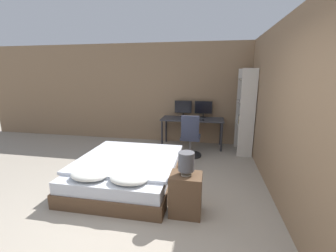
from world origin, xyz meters
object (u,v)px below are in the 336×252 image
(monitor_right, at_px, (203,108))
(office_chair, at_px, (190,140))
(monitor_left, at_px, (183,108))
(bed, at_px, (127,171))
(computer_mouse, at_px, (203,120))
(bookshelf, at_px, (246,110))
(keyboard, at_px, (192,120))
(nightstand, at_px, (186,194))
(desk, at_px, (192,122))
(bedside_lamp, at_px, (186,162))

(monitor_right, relative_size, office_chair, 0.46)
(monitor_left, relative_size, office_chair, 0.46)
(bed, relative_size, monitor_right, 4.21)
(computer_mouse, height_order, bookshelf, bookshelf)
(keyboard, bearing_deg, bookshelf, -2.47)
(nightstand, bearing_deg, monitor_right, 88.22)
(desk, bearing_deg, bed, -111.84)
(desk, bearing_deg, keyboard, -90.00)
(keyboard, height_order, office_chair, office_chair)
(monitor_left, height_order, computer_mouse, monitor_left)
(bedside_lamp, bearing_deg, nightstand, 0.00)
(keyboard, bearing_deg, bedside_lamp, -86.51)
(keyboard, distance_m, computer_mouse, 0.29)
(computer_mouse, bearing_deg, monitor_right, 92.33)
(bed, xyz_separation_m, office_chair, (0.95, 1.54, 0.16))
(nightstand, distance_m, office_chair, 2.22)
(bedside_lamp, xyz_separation_m, office_chair, (-0.14, 2.22, -0.37))
(office_chair, height_order, bookshelf, bookshelf)
(computer_mouse, relative_size, office_chair, 0.07)
(monitor_left, bearing_deg, desk, -39.51)
(monitor_left, bearing_deg, computer_mouse, -38.38)
(bedside_lamp, height_order, keyboard, bedside_lamp)
(office_chair, relative_size, bookshelf, 0.49)
(bedside_lamp, bearing_deg, keyboard, 93.49)
(bedside_lamp, height_order, desk, bedside_lamp)
(monitor_left, height_order, bookshelf, bookshelf)
(desk, xyz_separation_m, monitor_right, (0.27, 0.22, 0.33))
(office_chair, bearing_deg, bed, -121.77)
(nightstand, xyz_separation_m, desk, (-0.17, 2.99, 0.38))
(bed, relative_size, bookshelf, 0.97)
(bed, relative_size, office_chair, 1.96)
(computer_mouse, bearing_deg, monitor_left, 141.62)
(bed, height_order, office_chair, office_chair)
(monitor_right, bearing_deg, bookshelf, -26.38)
(bed, relative_size, bedside_lamp, 6.19)
(bookshelf, bearing_deg, keyboard, 177.53)
(keyboard, distance_m, bookshelf, 1.30)
(bed, xyz_separation_m, monitor_right, (1.20, 2.54, 0.77))
(nightstand, height_order, keyboard, keyboard)
(desk, xyz_separation_m, bookshelf, (1.27, -0.27, 0.39))
(nightstand, bearing_deg, office_chair, 93.70)
(monitor_left, xyz_separation_m, keyboard, (0.27, -0.44, -0.24))
(bookshelf, bearing_deg, bed, -137.07)
(monitor_left, xyz_separation_m, monitor_right, (0.54, 0.00, 0.00))
(monitor_right, bearing_deg, desk, -140.49)
(desk, bearing_deg, bookshelf, -12.17)
(desk, distance_m, bookshelf, 1.36)
(bedside_lamp, distance_m, desk, 3.00)
(desk, distance_m, monitor_left, 0.48)
(desk, relative_size, computer_mouse, 22.89)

